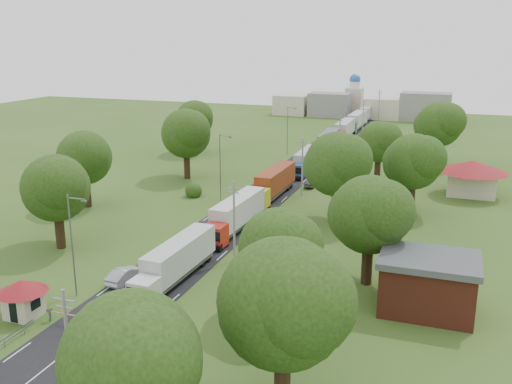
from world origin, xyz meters
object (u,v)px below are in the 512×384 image
at_px(boom_barrier, 80,318).
at_px(car_lane_front, 95,312).
at_px(info_sign, 321,159).
at_px(car_lane_mid, 124,275).
at_px(truck_0, 176,261).
at_px(pedestrian_near, 112,321).
at_px(guard_booth, 23,294).

distance_m(boom_barrier, car_lane_front, 1.62).
bearing_deg(info_sign, car_lane_front, -96.06).
bearing_deg(car_lane_mid, truck_0, -152.73).
height_order(boom_barrier, info_sign, info_sign).
xyz_separation_m(car_lane_front, pedestrian_near, (2.56, -1.25, 0.19)).
xyz_separation_m(truck_0, pedestrian_near, (-0.33, -10.87, -1.15)).
relative_size(boom_barrier, car_lane_front, 2.07).
xyz_separation_m(guard_booth, info_sign, (12.40, 60.00, 0.84)).
bearing_deg(guard_booth, boom_barrier, 0.01).
xyz_separation_m(boom_barrier, truck_0, (3.25, 11.20, 1.21)).
relative_size(boom_barrier, car_lane_mid, 2.03).
bearing_deg(car_lane_mid, pedestrian_near, 120.33).
relative_size(car_lane_mid, pedestrian_near, 2.39).
xyz_separation_m(guard_booth, car_lane_front, (6.20, 1.58, -1.40)).
height_order(info_sign, pedestrian_near, info_sign).
xyz_separation_m(car_lane_mid, pedestrian_near, (4.38, -8.85, 0.20)).
bearing_deg(pedestrian_near, boom_barrier, -176.84).
distance_m(guard_booth, car_lane_front, 6.55).
bearing_deg(car_lane_mid, guard_booth, 68.47).
xyz_separation_m(boom_barrier, pedestrian_near, (2.92, 0.33, 0.06)).
height_order(info_sign, car_lane_mid, info_sign).
bearing_deg(truck_0, guard_booth, -129.05).
relative_size(boom_barrier, info_sign, 2.25).
relative_size(info_sign, car_lane_mid, 0.90).
bearing_deg(pedestrian_near, guard_booth, 178.91).
xyz_separation_m(info_sign, car_lane_mid, (-8.02, -50.83, -2.25)).
distance_m(boom_barrier, truck_0, 11.72).
bearing_deg(pedestrian_near, car_lane_front, 150.70).
bearing_deg(info_sign, boom_barrier, -96.24).
xyz_separation_m(info_sign, truck_0, (-3.31, -48.80, -0.90)).
distance_m(guard_booth, truck_0, 14.42).
distance_m(info_sign, pedestrian_near, 59.82).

